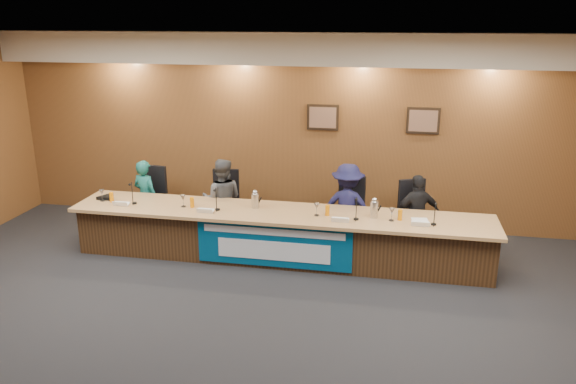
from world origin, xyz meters
name	(u,v)px	position (x,y,z in m)	size (l,w,h in m)	color
floor	(234,348)	(0.00, 0.00, 0.00)	(10.00, 10.00, 0.00)	black
ceiling	(224,43)	(0.00, 0.00, 3.20)	(10.00, 8.00, 0.04)	silver
wall_back	(299,131)	(0.00, 4.00, 1.60)	(10.00, 0.04, 3.20)	brown
soffit	(297,49)	(0.00, 3.75, 2.95)	(10.00, 0.50, 0.50)	beige
dais_body	(280,236)	(0.00, 2.40, 0.35)	(6.00, 0.80, 0.70)	#3E2614
dais_top	(279,213)	(0.00, 2.35, 0.72)	(6.10, 0.95, 0.05)	#B0814F
banner	(274,245)	(0.00, 1.99, 0.38)	(2.20, 0.02, 0.65)	navy
banner_text_upper	(273,232)	(0.00, 1.97, 0.58)	(2.00, 0.01, 0.10)	silver
banner_text_lower	(273,251)	(0.00, 1.97, 0.30)	(1.60, 0.01, 0.28)	silver
wall_photo_left	(323,117)	(0.40, 3.97, 1.85)	(0.52, 0.04, 0.42)	black
wall_photo_right	(423,121)	(2.00, 3.97, 1.85)	(0.52, 0.04, 0.42)	black
panelist_a	(146,197)	(-2.34, 2.98, 0.62)	(0.45, 0.30, 1.24)	#165C57
panelist_b	(222,200)	(-1.05, 2.98, 0.66)	(0.64, 0.50, 1.32)	#494A4E
panelist_c	(347,207)	(0.93, 2.98, 0.67)	(0.87, 0.50, 1.34)	#14153B
panelist_d	(417,215)	(1.96, 2.98, 0.61)	(0.72, 0.30, 1.23)	black
office_chair_a	(149,203)	(-2.34, 3.08, 0.48)	(0.48, 0.48, 0.08)	black
office_chair_b	(225,208)	(-1.05, 3.08, 0.48)	(0.48, 0.48, 0.08)	black
office_chair_c	(348,216)	(0.93, 3.08, 0.48)	(0.48, 0.48, 0.08)	black
office_chair_d	(416,221)	(1.96, 3.08, 0.48)	(0.48, 0.48, 0.08)	black
nameplate_a	(120,203)	(-2.35, 2.13, 0.80)	(0.24, 0.06, 0.09)	white
microphone_a	(134,203)	(-2.20, 2.28, 0.76)	(0.07, 0.07, 0.02)	black
juice_glass_a	(112,197)	(-2.57, 2.30, 0.82)	(0.06, 0.06, 0.15)	orange
water_glass_a	(102,195)	(-2.73, 2.31, 0.84)	(0.08, 0.08, 0.18)	silver
nameplate_b	(205,210)	(-1.02, 2.08, 0.80)	(0.24, 0.06, 0.09)	white
microphone_b	(218,209)	(-0.89, 2.25, 0.76)	(0.07, 0.07, 0.02)	black
juice_glass_b	(192,202)	(-1.29, 2.30, 0.82)	(0.06, 0.06, 0.15)	orange
water_glass_b	(183,201)	(-1.42, 2.29, 0.84)	(0.08, 0.08, 0.18)	silver
nameplate_c	(340,220)	(0.91, 2.07, 0.80)	(0.24, 0.06, 0.09)	white
microphone_c	(356,219)	(1.12, 2.23, 0.76)	(0.07, 0.07, 0.02)	black
juice_glass_c	(327,210)	(0.70, 2.33, 0.82)	(0.06, 0.06, 0.15)	orange
water_glass_c	(317,210)	(0.56, 2.29, 0.84)	(0.08, 0.08, 0.18)	silver
nameplate_d	(421,224)	(1.98, 2.12, 0.80)	(0.24, 0.06, 0.09)	white
microphone_d	(434,224)	(2.16, 2.23, 0.76)	(0.07, 0.07, 0.02)	black
juice_glass_d	(400,215)	(1.71, 2.33, 0.82)	(0.06, 0.06, 0.15)	orange
water_glass_d	(392,215)	(1.60, 2.28, 0.84)	(0.08, 0.08, 0.18)	silver
carafe_mid	(255,201)	(-0.37, 2.45, 0.86)	(0.11, 0.11, 0.22)	silver
carafe_right	(374,210)	(1.35, 2.36, 0.87)	(0.11, 0.11, 0.24)	silver
speakerphone	(107,197)	(-2.72, 2.42, 0.78)	(0.32, 0.32, 0.05)	black
paper_stack	(421,222)	(1.99, 2.32, 0.75)	(0.22, 0.30, 0.01)	white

